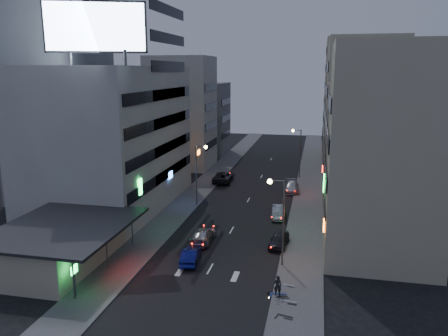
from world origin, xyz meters
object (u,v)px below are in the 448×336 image
(parked_car_right_mid, at_px, (278,212))
(road_car_blue, at_px, (191,256))
(parked_car_right_near, at_px, (279,240))
(scooter_silver_a, at_px, (298,295))
(scooter_black_a, at_px, (294,310))
(parked_car_left, at_px, (223,177))
(road_car_silver, at_px, (203,235))
(scooter_black_b, at_px, (288,290))
(scooter_blue, at_px, (287,287))
(person, at_px, (278,286))
(scooter_silver_b, at_px, (295,280))
(parked_car_right_far, at_px, (292,187))

(parked_car_right_mid, relative_size, road_car_blue, 1.05)
(parked_car_right_near, distance_m, scooter_silver_a, 11.24)
(scooter_black_a, bearing_deg, road_car_blue, 65.90)
(parked_car_left, distance_m, road_car_silver, 25.14)
(parked_car_left, height_order, scooter_black_b, parked_car_left)
(scooter_black_a, bearing_deg, road_car_silver, 51.64)
(parked_car_left, bearing_deg, scooter_black_a, 106.46)
(scooter_silver_a, distance_m, scooter_black_b, 1.13)
(scooter_blue, bearing_deg, person, 116.34)
(parked_car_right_mid, relative_size, scooter_silver_a, 2.19)
(person, height_order, scooter_black_b, person)
(parked_car_right_near, xyz_separation_m, scooter_blue, (1.56, -9.88, 0.03))
(parked_car_left, relative_size, scooter_silver_b, 3.66)
(parked_car_left, xyz_separation_m, scooter_blue, (12.76, -34.33, -0.09))
(person, bearing_deg, scooter_black_b, -177.62)
(scooter_black_a, relative_size, scooter_black_b, 1.08)
(road_car_silver, xyz_separation_m, scooter_silver_b, (9.97, -7.89, -0.11))
(parked_car_right_near, xyz_separation_m, scooter_black_a, (2.26, -13.15, -0.04))
(parked_car_right_far, bearing_deg, scooter_silver_b, -91.24)
(parked_car_left, height_order, scooter_silver_a, parked_car_left)
(road_car_silver, bearing_deg, scooter_black_a, 127.29)
(road_car_silver, bearing_deg, scooter_black_b, 133.06)
(parked_car_left, relative_size, parked_car_right_far, 1.16)
(road_car_silver, height_order, scooter_silver_a, road_car_silver)
(person, bearing_deg, parked_car_left, -76.15)
(parked_car_left, height_order, scooter_blue, parked_car_left)
(scooter_silver_a, bearing_deg, scooter_black_a, -177.54)
(parked_car_right_mid, height_order, scooter_silver_a, parked_car_right_mid)
(scooter_silver_b, bearing_deg, parked_car_right_near, 24.36)
(person, bearing_deg, scooter_silver_a, 150.94)
(scooter_black_a, height_order, scooter_blue, scooter_blue)
(road_car_blue, relative_size, scooter_silver_a, 2.09)
(parked_car_right_mid, bearing_deg, parked_car_right_near, -88.46)
(parked_car_right_near, relative_size, scooter_black_b, 2.49)
(scooter_silver_a, height_order, scooter_black_b, scooter_silver_a)
(parked_car_left, xyz_separation_m, parked_car_right_far, (11.20, -3.45, -0.08))
(parked_car_right_far, height_order, road_car_blue, parked_car_right_far)
(parked_car_right_far, distance_m, road_car_blue, 27.71)
(road_car_silver, bearing_deg, scooter_silver_b, 140.25)
(road_car_silver, xyz_separation_m, person, (8.70, -9.80, 0.24))
(parked_car_left, xyz_separation_m, scooter_black_b, (12.83, -34.62, -0.19))
(road_car_silver, bearing_deg, scooter_blue, 133.71)
(parked_car_right_far, xyz_separation_m, road_car_silver, (-7.89, -21.47, -0.02))
(road_car_blue, bearing_deg, parked_car_right_near, -151.07)
(parked_car_right_far, relative_size, person, 3.02)
(parked_car_right_far, relative_size, road_car_silver, 1.03)
(scooter_black_b, bearing_deg, scooter_blue, -6.39)
(parked_car_right_mid, xyz_separation_m, parked_car_left, (-10.33, 15.59, 0.11))
(road_car_blue, xyz_separation_m, person, (8.51, -4.65, 0.28))
(parked_car_right_near, bearing_deg, scooter_silver_a, -71.59)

